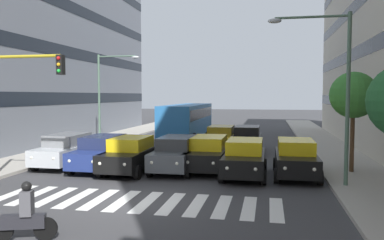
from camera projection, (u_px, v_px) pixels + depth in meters
ground_plane at (135, 201)px, 13.64m from camera, size 180.00×180.00×0.00m
crosswalk_markings at (135, 201)px, 13.64m from camera, size 10.35×2.80×0.01m
car_0 at (296, 158)px, 17.66m from camera, size 2.02×4.44×1.72m
car_1 at (245, 158)px, 17.70m from camera, size 2.02×4.44×1.72m
car_2 at (208, 153)px, 19.09m from camera, size 2.02×4.44×1.72m
car_3 at (176, 154)px, 18.99m from camera, size 2.02×4.44×1.72m
car_4 at (130, 154)px, 18.75m from camera, size 2.02×4.44×1.72m
car_5 at (102, 152)px, 19.40m from camera, size 2.02×4.44×1.72m
car_6 at (67, 150)px, 20.32m from camera, size 2.02×4.44×1.72m
car_row2_0 at (221, 138)px, 25.63m from camera, size 2.02×4.44×1.72m
car_row2_1 at (247, 139)px, 25.46m from camera, size 2.02×4.44×1.72m
bus_behind_traffic at (187, 118)px, 31.85m from camera, size 2.78×10.50×3.00m
motorcycle_with_rider at (25, 217)px, 9.88m from camera, size 1.65×0.63×1.57m
traffic_light_gantry at (4, 99)px, 15.21m from camera, size 3.76×0.36×5.50m
street_lamp_left at (334, 79)px, 15.29m from camera, size 3.26×0.28×6.92m
street_lamp_right at (106, 89)px, 28.28m from camera, size 3.24×0.28×6.63m
street_tree_1 at (353, 95)px, 17.96m from camera, size 2.19×2.19×4.74m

